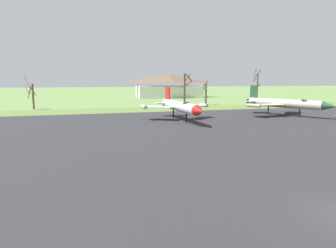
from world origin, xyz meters
TOP-DOWN VIEW (x-y plane):
  - asphalt_apron at (0.00, 19.18)m, footprint 104.03×63.94m
  - grass_verge_strip at (0.00, 57.15)m, footprint 164.03×12.00m
  - jet_fighter_front_right at (3.35, 36.55)m, footprint 11.87×17.36m
  - jet_fighter_rear_center at (24.96, 37.40)m, footprint 14.81×16.39m
  - info_placard_rear_center at (28.45, 29.03)m, footprint 0.55×0.18m
  - bare_tree_far_left at (-23.31, 65.48)m, footprint 2.73×2.92m
  - bare_tree_left_of_center at (14.10, 63.53)m, footprint 3.14×4.12m
  - bare_tree_center at (21.18, 66.28)m, footprint 2.10×2.10m
  - bare_tree_right_of_center at (34.96, 62.40)m, footprint 2.43×1.71m
  - visitor_building at (21.93, 103.80)m, footprint 26.93×13.28m

SIDE VIEW (x-z plane):
  - asphalt_apron at x=0.00m, z-range 0.00..0.05m
  - grass_verge_strip at x=0.00m, z-range 0.00..0.06m
  - info_placard_rear_center at x=28.45m, z-range 0.12..1.11m
  - jet_fighter_rear_center at x=24.96m, z-range -0.46..5.29m
  - jet_fighter_front_right at x=3.35m, z-range -0.33..5.24m
  - bare_tree_center at x=21.18m, z-range -0.05..6.77m
  - bare_tree_far_left at x=-23.31m, z-range -0.28..7.60m
  - visitor_building at x=21.93m, z-range -0.04..8.85m
  - bare_tree_left_of_center at x=14.10m, z-range 0.50..9.06m
  - bare_tree_right_of_center at x=34.96m, z-range 0.12..10.15m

